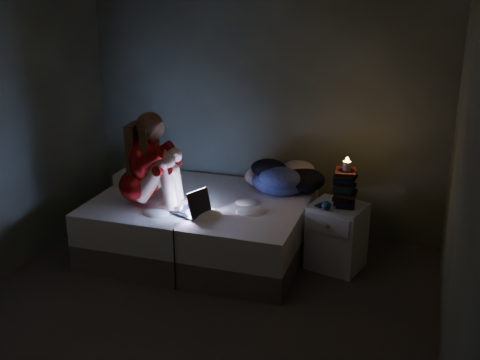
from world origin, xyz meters
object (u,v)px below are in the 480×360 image
at_px(candle, 347,165).
at_px(phone, 324,206).
at_px(woman, 137,159).
at_px(bed, 201,226).
at_px(nightstand, 337,236).
at_px(laptop, 187,199).

height_order(candle, phone, candle).
bearing_deg(woman, candle, 9.05).
height_order(bed, phone, phone).
bearing_deg(woman, bed, 28.10).
bearing_deg(woman, phone, 7.07).
bearing_deg(bed, nightstand, 3.89).
distance_m(bed, laptop, 0.51).
bearing_deg(nightstand, bed, -161.71).
distance_m(laptop, nightstand, 1.37).
xyz_separation_m(woman, candle, (1.79, 0.37, 0.00)).
bearing_deg(bed, laptop, -88.74).
xyz_separation_m(bed, candle, (1.31, 0.09, 0.70)).
bearing_deg(phone, nightstand, 53.40).
xyz_separation_m(nightstand, phone, (-0.11, -0.09, 0.31)).
distance_m(bed, candle, 1.49).
bearing_deg(bed, phone, -0.13).
relative_size(bed, candle, 24.17).
relative_size(bed, woman, 2.23).
bearing_deg(candle, woman, -168.19).
relative_size(nightstand, phone, 4.28).
height_order(laptop, candle, candle).
relative_size(laptop, candle, 4.41).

